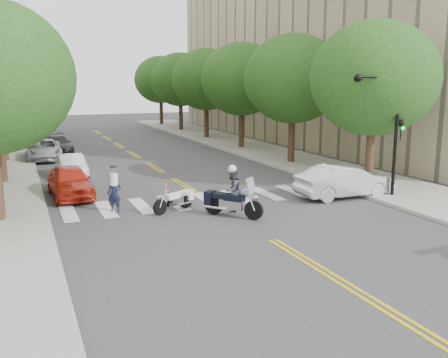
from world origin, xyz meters
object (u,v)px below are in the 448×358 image
officer_standing (115,194)px  convertible (345,181)px  motorcycle_parked (177,199)px  motorcycle_police (231,194)px

officer_standing → convertible: bearing=23.7°
motorcycle_parked → motorcycle_police: bearing=-161.9°
motorcycle_police → convertible: 6.43m
convertible → motorcycle_police: bearing=100.3°
motorcycle_parked → convertible: size_ratio=0.43×
officer_standing → convertible: 10.66m
motorcycle_parked → officer_standing: bearing=46.2°
motorcycle_police → officer_standing: 4.91m
motorcycle_police → convertible: (6.34, 1.09, -0.17)m
officer_standing → convertible: (10.57, -1.40, -0.02)m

